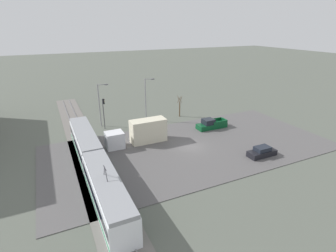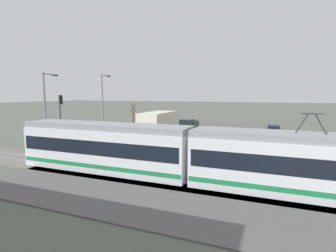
# 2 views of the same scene
# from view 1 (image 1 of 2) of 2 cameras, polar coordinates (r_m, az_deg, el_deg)

# --- Properties ---
(ground_plane) EXTENTS (320.00, 320.00, 0.00)m
(ground_plane) POSITION_cam_1_polar(r_m,az_deg,el_deg) (40.79, 5.11, -4.61)
(ground_plane) COLOR #565B51
(road_surface) EXTENTS (20.70, 43.59, 0.08)m
(road_surface) POSITION_cam_1_polar(r_m,az_deg,el_deg) (40.77, 5.11, -4.55)
(road_surface) COLOR #565454
(road_surface) RESTS_ON ground
(rail_bed) EXTENTS (74.06, 4.40, 0.22)m
(rail_bed) POSITION_cam_1_polar(r_m,az_deg,el_deg) (36.32, -16.02, -8.78)
(rail_bed) COLOR slate
(rail_bed) RESTS_ON ground
(light_rail_tram) EXTENTS (26.69, 2.80, 4.60)m
(light_rail_tram) POSITION_cam_1_polar(r_m,az_deg,el_deg) (33.78, -15.70, -7.81)
(light_rail_tram) COLOR white
(light_rail_tram) RESTS_ON ground
(box_truck) EXTENTS (2.35, 9.65, 3.68)m
(box_truck) POSITION_cam_1_polar(r_m,az_deg,el_deg) (41.51, -6.03, -1.48)
(box_truck) COLOR silver
(box_truck) RESTS_ON ground
(pickup_truck) EXTENTS (2.00, 5.63, 1.83)m
(pickup_truck) POSITION_cam_1_polar(r_m,az_deg,el_deg) (48.20, 9.38, 0.34)
(pickup_truck) COLOR #0C4723
(pickup_truck) RESTS_ON ground
(sedan_car_0) EXTENTS (1.72, 4.26, 1.43)m
(sedan_car_0) POSITION_cam_1_polar(r_m,az_deg,el_deg) (39.99, 19.77, -5.36)
(sedan_car_0) COLOR black
(sedan_car_0) RESTS_ON ground
(traffic_light_pole) EXTENTS (0.28, 0.47, 5.60)m
(traffic_light_pole) POSITION_cam_1_polar(r_m,az_deg,el_deg) (47.90, -13.82, 3.46)
(traffic_light_pole) COLOR #47474C
(traffic_light_pole) RESTS_ON ground
(street_tree) EXTENTS (1.03, 0.86, 4.32)m
(street_tree) POSITION_cam_1_polar(r_m,az_deg,el_deg) (53.59, 2.55, 4.10)
(street_tree) COLOR brown
(street_tree) RESTS_ON ground
(street_lamp_near_crossing) EXTENTS (0.36, 1.95, 7.88)m
(street_lamp_near_crossing) POSITION_cam_1_polar(r_m,az_deg,el_deg) (49.21, -14.51, 5.02)
(street_lamp_near_crossing) COLOR gray
(street_lamp_near_crossing) RESTS_ON ground
(street_lamp_mid_block) EXTENTS (0.36, 1.95, 8.30)m
(street_lamp_mid_block) POSITION_cam_1_polar(r_m,az_deg,el_deg) (50.56, -4.71, 6.31)
(street_lamp_mid_block) COLOR gray
(street_lamp_mid_block) RESTS_ON ground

